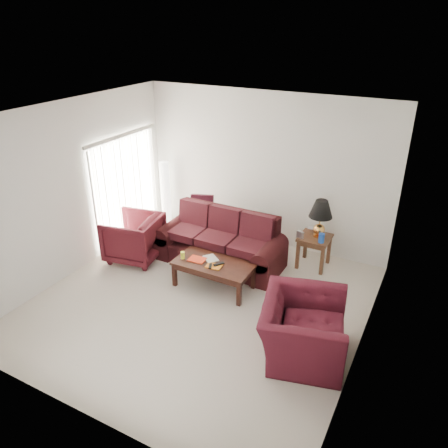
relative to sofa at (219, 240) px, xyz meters
name	(u,v)px	position (x,y,z in m)	size (l,w,h in m)	color
floor	(199,303)	(0.32, -1.28, -0.48)	(5.00, 5.00, 0.00)	beige
blinds	(127,189)	(-2.10, 0.02, 0.60)	(0.10, 2.00, 2.16)	silver
sofa	(219,240)	(0.00, 0.00, 0.00)	(2.35, 1.01, 0.96)	black
throw_pillow	(202,206)	(-0.75, 0.67, 0.27)	(0.45, 0.13, 0.45)	black
end_table	(314,251)	(1.58, 0.70, -0.18)	(0.55, 0.55, 0.60)	#51351C
table_lamp	(320,219)	(1.63, 0.75, 0.47)	(0.42, 0.42, 0.70)	#E39A46
clock	(300,235)	(1.36, 0.53, 0.18)	(0.13, 0.05, 0.13)	white
blue_canister	(321,238)	(1.74, 0.54, 0.20)	(0.10, 0.10, 0.17)	#173E98
picture_frame	(312,228)	(1.46, 0.86, 0.20)	(0.13, 0.02, 0.16)	silver
floor_lamp	(165,194)	(-1.82, 0.92, 0.24)	(0.24, 0.24, 1.45)	white
armchair_left	(134,238)	(-1.49, -0.61, -0.05)	(0.93, 0.95, 0.87)	#430F16
armchair_right	(303,329)	(2.15, -1.62, -0.07)	(1.25, 1.09, 0.81)	#410F19
coffee_table	(214,275)	(0.31, -0.76, -0.25)	(1.33, 0.67, 0.47)	black
magazine_red	(197,259)	(0.01, -0.80, -0.01)	(0.29, 0.22, 0.02)	red
magazine_white	(211,259)	(0.20, -0.67, -0.01)	(0.26, 0.20, 0.02)	silver
magazine_orange	(214,266)	(0.36, -0.86, -0.01)	(0.26, 0.19, 0.01)	orange
remote_a	(210,266)	(0.32, -0.91, 0.01)	(0.05, 0.16, 0.02)	black
remote_b	(219,264)	(0.42, -0.79, 0.02)	(0.06, 0.19, 0.02)	black
yellow_glass	(183,255)	(-0.23, -0.87, 0.05)	(0.07, 0.07, 0.12)	#F0FC38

